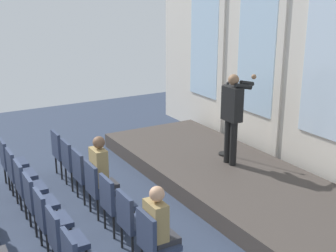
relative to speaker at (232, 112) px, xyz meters
The scene contains 19 objects.
rear_partition 1.48m from the speaker, 82.20° to the left, with size 9.84×0.14×4.01m.
stage_platform 1.23m from the speaker, 56.77° to the right, with size 6.30×2.45×0.32m, color #3F3833.
speaker is the anchor object (origin of this frame).
mic_stand 0.86m from the speaker, 154.75° to the left, with size 0.28×0.28×1.55m.
chair_r0_c0 3.47m from the speaker, 122.31° to the right, with size 0.46×0.44×0.94m.
chair_r0_c1 3.19m from the speaker, 112.07° to the right, with size 0.46×0.44×0.94m.
chair_r0_c2 3.01m from the speaker, 100.12° to the right, with size 0.46×0.44×0.94m.
chair_r0_c3 2.97m from the speaker, 87.22° to the right, with size 0.46×0.44×0.94m.
audience_r0_c3 2.84m from the speaker, 87.14° to the right, with size 0.36×0.39×1.38m.
chair_r0_c4 3.07m from the speaker, 74.59° to the right, with size 0.46×0.44×0.94m.
chair_r0_c5 3.30m from the speaker, 63.32° to the right, with size 0.46×0.44×0.94m.
chair_r0_c6 3.62m from the speaker, 53.89° to the right, with size 0.46×0.44×0.94m.
audience_r0_c6 3.52m from the speaker, 53.07° to the right, with size 0.36×0.39×1.28m.
chair_r1_c0 4.34m from the speaker, 115.04° to the right, with size 0.46×0.44×0.94m.
chair_r1_c1 4.11m from the speaker, 106.67° to the right, with size 0.46×0.44×0.94m.
chair_r1_c2 3.98m from the speaker, 97.51° to the right, with size 0.46×0.44×0.94m.
chair_r1_c3 3.95m from the speaker, 87.94° to the right, with size 0.46×0.44×0.94m.
chair_r1_c4 4.02m from the speaker, 78.49° to the right, with size 0.46×0.44×0.94m.
chair_r1_c5 4.20m from the speaker, 69.63° to the right, with size 0.46×0.44×0.94m.
Camera 1 is at (6.49, -0.74, 3.66)m, focal length 48.26 mm.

